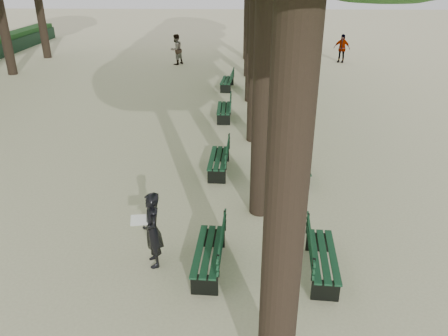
{
  "coord_description": "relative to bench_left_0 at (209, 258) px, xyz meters",
  "views": [
    {
      "loc": [
        0.91,
        -6.58,
        5.65
      ],
      "look_at": [
        0.6,
        3.0,
        1.2
      ],
      "focal_mm": 35.0,
      "sensor_mm": 36.0,
      "label": 1
    }
  ],
  "objects": [
    {
      "name": "bench_right_2",
      "position": [
        2.27,
        10.18,
        0.0
      ],
      "size": [
        0.66,
        1.83,
        0.92
      ],
      "color": "black",
      "rests_on": "ground"
    },
    {
      "name": "bench_left_2",
      "position": [
        0.0,
        9.7,
        0.0
      ],
      "size": [
        0.58,
        1.8,
        0.92
      ],
      "color": "black",
      "rests_on": "ground"
    },
    {
      "name": "pedestrian_b",
      "position": [
        6.31,
        26.43,
        0.59
      ],
      "size": [
        0.53,
        1.16,
        1.73
      ],
      "primitive_type": "imported",
      "rotation": [
        0.0,
        0.0,
        4.88
      ],
      "color": "#262628",
      "rests_on": "ground"
    },
    {
      "name": "pedestrian_a",
      "position": [
        -3.33,
        20.41,
        0.65
      ],
      "size": [
        0.82,
        0.94,
        1.84
      ],
      "primitive_type": "imported",
      "rotation": [
        0.0,
        0.0,
        4.08
      ],
      "color": "#262628",
      "rests_on": "ground"
    },
    {
      "name": "bench_left_3",
      "position": [
        -0.0,
        14.42,
        0.0
      ],
      "size": [
        0.71,
        1.84,
        0.92
      ],
      "color": "black",
      "rests_on": "ground"
    },
    {
      "name": "bench_right_3",
      "position": [
        2.27,
        15.06,
        0.0
      ],
      "size": [
        0.64,
        1.82,
        0.92
      ],
      "color": "black",
      "rests_on": "ground"
    },
    {
      "name": "pedestrian_c",
      "position": [
        7.14,
        21.39,
        0.61
      ],
      "size": [
        1.08,
        0.77,
        1.76
      ],
      "primitive_type": "imported",
      "rotation": [
        0.0,
        0.0,
        5.83
      ],
      "color": "#262628",
      "rests_on": "ground"
    },
    {
      "name": "man_with_map",
      "position": [
        -1.14,
        0.14,
        0.55
      ],
      "size": [
        0.7,
        0.73,
        1.64
      ],
      "color": "black",
      "rests_on": "ground"
    },
    {
      "name": "bench_left_1",
      "position": [
        0.0,
        4.65,
        0.0
      ],
      "size": [
        0.64,
        1.82,
        0.92
      ],
      "color": "black",
      "rests_on": "ground"
    },
    {
      "name": "bench_right_1",
      "position": [
        2.27,
        4.39,
        0.0
      ],
      "size": [
        0.69,
        1.83,
        0.92
      ],
      "color": "black",
      "rests_on": "ground"
    },
    {
      "name": "ground",
      "position": [
        -0.37,
        -0.66,
        -0.27
      ],
      "size": [
        120.0,
        120.0,
        0.0
      ],
      "primitive_type": "plane",
      "color": "beige",
      "rests_on": "ground"
    },
    {
      "name": "bench_right_0",
      "position": [
        2.27,
        -0.08,
        0.0
      ],
      "size": [
        0.71,
        1.84,
        0.92
      ],
      "color": "black",
      "rests_on": "ground"
    },
    {
      "name": "bench_left_0",
      "position": [
        0.0,
        0.0,
        0.0
      ],
      "size": [
        0.66,
        1.83,
        0.92
      ],
      "color": "black",
      "rests_on": "ground"
    }
  ]
}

